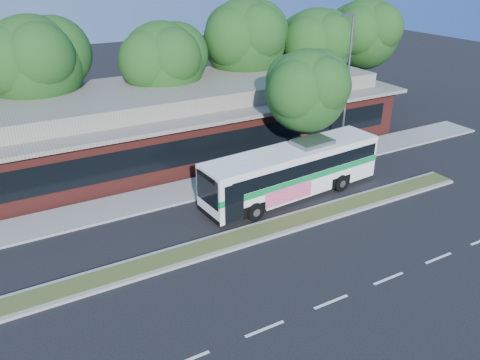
{
  "coord_description": "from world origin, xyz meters",
  "views": [
    {
      "loc": [
        -9.95,
        -15.74,
        11.97
      ],
      "look_at": [
        0.18,
        2.58,
        2.0
      ],
      "focal_mm": 35.0,
      "sensor_mm": 36.0,
      "label": 1
    }
  ],
  "objects": [
    {
      "name": "transit_bus",
      "position": [
        3.82,
        3.17,
        1.67
      ],
      "size": [
        10.85,
        3.18,
        3.01
      ],
      "rotation": [
        0.0,
        0.0,
        0.08
      ],
      "color": "white",
      "rests_on": "ground"
    },
    {
      "name": "plaza_building",
      "position": [
        0.0,
        12.99,
        2.13
      ],
      "size": [
        33.2,
        11.2,
        4.45
      ],
      "color": "#5C211D",
      "rests_on": "ground"
    },
    {
      "name": "tree_bg_b",
      "position": [
        -6.57,
        16.14,
        6.14
      ],
      "size": [
        6.69,
        6.0,
        9.0
      ],
      "color": "black",
      "rests_on": "ground"
    },
    {
      "name": "sidewalk",
      "position": [
        0.0,
        6.4,
        0.06
      ],
      "size": [
        44.0,
        2.6,
        0.12
      ],
      "primitive_type": "cube",
      "color": "gray",
      "rests_on": "ground"
    },
    {
      "name": "tree_bg_f",
      "position": [
        20.43,
        16.14,
        6.06
      ],
      "size": [
        6.69,
        6.0,
        8.92
      ],
      "color": "black",
      "rests_on": "ground"
    },
    {
      "name": "tree_bg_d",
      "position": [
        8.45,
        16.15,
        6.42
      ],
      "size": [
        6.91,
        6.2,
        9.37
      ],
      "color": "black",
      "rests_on": "ground"
    },
    {
      "name": "ground",
      "position": [
        0.0,
        0.0,
        0.0
      ],
      "size": [
        120.0,
        120.0,
        0.0
      ],
      "primitive_type": "plane",
      "color": "black",
      "rests_on": "ground"
    },
    {
      "name": "tree_bg_c",
      "position": [
        1.4,
        15.13,
        5.59
      ],
      "size": [
        6.24,
        5.6,
        8.26
      ],
      "color": "black",
      "rests_on": "ground"
    },
    {
      "name": "sidewalk_tree",
      "position": [
        6.34,
        5.41,
        5.22
      ],
      "size": [
        5.26,
        4.72,
        7.48
      ],
      "color": "black",
      "rests_on": "ground"
    },
    {
      "name": "median_strip",
      "position": [
        0.0,
        0.6,
        0.07
      ],
      "size": [
        26.0,
        1.1,
        0.15
      ],
      "primitive_type": "cube",
      "color": "#374A1F",
      "rests_on": "ground"
    },
    {
      "name": "lamp_post",
      "position": [
        9.56,
        6.0,
        4.9
      ],
      "size": [
        0.93,
        0.18,
        9.07
      ],
      "color": "slate",
      "rests_on": "ground"
    },
    {
      "name": "tree_bg_e",
      "position": [
        14.42,
        15.14,
        5.74
      ],
      "size": [
        6.47,
        5.8,
        8.5
      ],
      "color": "black",
      "rests_on": "ground"
    }
  ]
}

